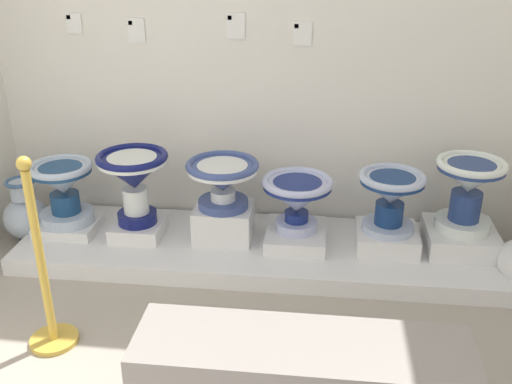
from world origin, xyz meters
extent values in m
cube|color=white|center=(1.66, 2.54, 0.05)|extent=(2.84, 0.76, 0.10)
cube|color=white|center=(0.48, 2.56, 0.13)|extent=(0.36, 0.31, 0.06)
cylinder|color=silver|center=(0.48, 2.56, 0.20)|extent=(0.32, 0.32, 0.07)
cylinder|color=navy|center=(0.48, 2.56, 0.29)|extent=(0.17, 0.17, 0.12)
cone|color=silver|center=(0.48, 2.56, 0.44)|extent=(0.36, 0.36, 0.17)
cylinder|color=navy|center=(0.48, 2.56, 0.50)|extent=(0.36, 0.36, 0.03)
torus|color=silver|center=(0.48, 2.56, 0.52)|extent=(0.37, 0.37, 0.04)
cylinder|color=navy|center=(0.48, 2.56, 0.52)|extent=(0.25, 0.25, 0.01)
cube|color=white|center=(0.93, 2.55, 0.14)|extent=(0.30, 0.29, 0.09)
cylinder|color=navy|center=(0.93, 2.55, 0.22)|extent=(0.23, 0.23, 0.07)
cylinder|color=white|center=(0.93, 2.55, 0.33)|extent=(0.15, 0.15, 0.16)
cone|color=navy|center=(0.93, 2.55, 0.51)|extent=(0.41, 0.41, 0.19)
cylinder|color=white|center=(0.93, 2.55, 0.59)|extent=(0.40, 0.40, 0.03)
torus|color=navy|center=(0.93, 2.55, 0.61)|extent=(0.42, 0.42, 0.04)
cylinder|color=white|center=(0.93, 2.55, 0.60)|extent=(0.29, 0.29, 0.01)
cube|color=white|center=(1.45, 2.58, 0.20)|extent=(0.34, 0.29, 0.20)
cylinder|color=#3D4F8E|center=(1.45, 2.58, 0.33)|extent=(0.29, 0.29, 0.05)
cylinder|color=white|center=(1.45, 2.58, 0.38)|extent=(0.15, 0.15, 0.06)
cone|color=#3D4F8E|center=(1.45, 2.58, 0.49)|extent=(0.42, 0.42, 0.16)
cylinder|color=white|center=(1.45, 2.58, 0.55)|extent=(0.41, 0.41, 0.03)
torus|color=#3D4F8E|center=(1.45, 2.58, 0.57)|extent=(0.42, 0.42, 0.04)
cylinder|color=white|center=(1.45, 2.58, 0.56)|extent=(0.29, 0.29, 0.01)
cube|color=white|center=(1.88, 2.57, 0.14)|extent=(0.35, 0.40, 0.08)
cylinder|color=silver|center=(1.88, 2.57, 0.21)|extent=(0.24, 0.24, 0.06)
cylinder|color=navy|center=(1.88, 2.57, 0.27)|extent=(0.14, 0.14, 0.06)
cone|color=silver|center=(1.88, 2.57, 0.39)|extent=(0.40, 0.40, 0.19)
cylinder|color=navy|center=(1.88, 2.57, 0.47)|extent=(0.39, 0.39, 0.03)
torus|color=silver|center=(1.88, 2.57, 0.49)|extent=(0.41, 0.41, 0.04)
cylinder|color=navy|center=(1.88, 2.57, 0.48)|extent=(0.28, 0.28, 0.01)
cube|color=white|center=(2.40, 2.57, 0.16)|extent=(0.35, 0.34, 0.11)
cylinder|color=silver|center=(2.40, 2.57, 0.23)|extent=(0.30, 0.30, 0.04)
cylinder|color=navy|center=(2.40, 2.57, 0.32)|extent=(0.16, 0.16, 0.13)
cone|color=silver|center=(2.40, 2.57, 0.46)|extent=(0.36, 0.36, 0.16)
cylinder|color=navy|center=(2.40, 2.57, 0.52)|extent=(0.36, 0.36, 0.03)
torus|color=silver|center=(2.40, 2.57, 0.54)|extent=(0.38, 0.38, 0.04)
cylinder|color=navy|center=(2.40, 2.57, 0.54)|extent=(0.26, 0.26, 0.01)
cube|color=white|center=(2.83, 2.61, 0.16)|extent=(0.40, 0.40, 0.12)
cylinder|color=white|center=(2.83, 2.61, 0.26)|extent=(0.31, 0.31, 0.06)
cylinder|color=navy|center=(2.83, 2.61, 0.37)|extent=(0.17, 0.17, 0.17)
cone|color=white|center=(2.83, 2.61, 0.54)|extent=(0.37, 0.37, 0.17)
cylinder|color=navy|center=(2.83, 2.61, 0.60)|extent=(0.36, 0.36, 0.03)
torus|color=white|center=(2.83, 2.61, 0.62)|extent=(0.38, 0.38, 0.04)
cylinder|color=navy|center=(2.83, 2.61, 0.62)|extent=(0.26, 0.26, 0.01)
cube|color=white|center=(0.51, 2.94, 1.29)|extent=(0.09, 0.01, 0.12)
cube|color=slate|center=(0.48, 2.94, 1.33)|extent=(0.02, 0.01, 0.02)
cube|color=white|center=(0.89, 2.94, 1.26)|extent=(0.10, 0.01, 0.14)
cube|color=slate|center=(0.86, 2.94, 1.30)|extent=(0.02, 0.01, 0.02)
cube|color=white|center=(1.48, 2.94, 1.29)|extent=(0.11, 0.01, 0.15)
cube|color=#386BAD|center=(1.45, 2.94, 1.34)|extent=(0.02, 0.01, 0.02)
cube|color=white|center=(1.86, 2.94, 1.25)|extent=(0.11, 0.01, 0.14)
cube|color=#386BAD|center=(1.83, 2.94, 1.30)|extent=(0.02, 0.01, 0.02)
cylinder|color=#395B85|center=(0.20, 2.58, 0.01)|extent=(0.12, 0.12, 0.03)
ellipsoid|color=silver|center=(0.20, 2.58, 0.16)|extent=(0.27, 0.27, 0.26)
cylinder|color=silver|center=(0.20, 2.58, 0.35)|extent=(0.14, 0.14, 0.11)
torus|color=#395B85|center=(0.20, 2.58, 0.40)|extent=(0.18, 0.18, 0.02)
cylinder|color=gold|center=(0.78, 1.64, 0.01)|extent=(0.23, 0.23, 0.02)
cylinder|color=gold|center=(0.78, 1.64, 0.45)|extent=(0.04, 0.04, 0.85)
sphere|color=gold|center=(0.78, 1.64, 0.91)|extent=(0.06, 0.06, 0.06)
camera|label=1|loc=(1.99, -0.47, 1.78)|focal=40.81mm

